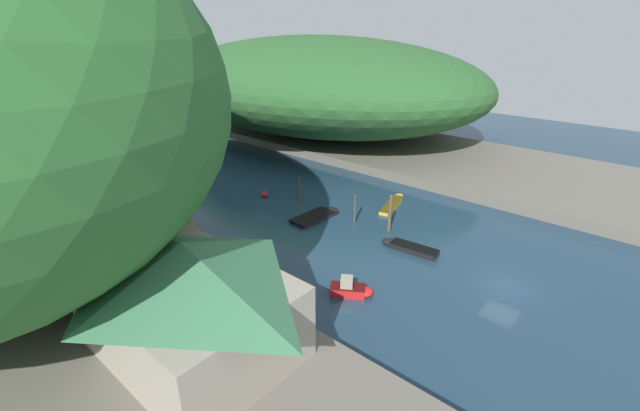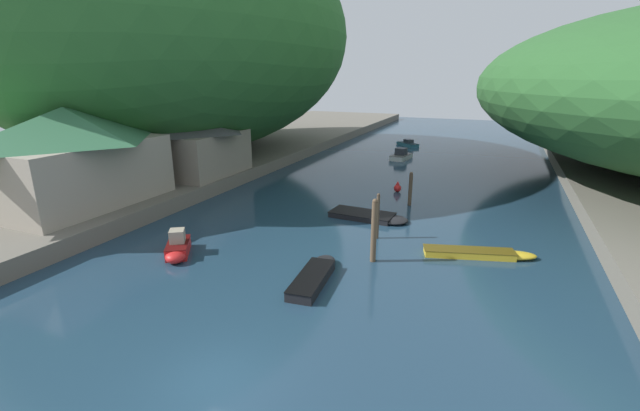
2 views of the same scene
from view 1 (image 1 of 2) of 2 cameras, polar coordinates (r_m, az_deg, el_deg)
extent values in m
plane|color=#1E384C|center=(50.66, -10.13, 1.99)|extent=(130.00, 130.00, 0.00)
cube|color=#666056|center=(68.02, 6.29, 8.26)|extent=(22.00, 120.00, 1.16)
ellipsoid|color=#285628|center=(74.22, -0.45, 16.03)|extent=(41.87, 58.62, 15.03)
cube|color=gray|center=(25.17, -16.78, -13.81)|extent=(8.09, 11.03, 4.39)
pyramid|color=#38704C|center=(23.36, -17.74, -7.20)|extent=(8.74, 11.91, 2.33)
cube|color=gray|center=(34.75, -23.80, -4.54)|extent=(6.20, 8.15, 3.80)
pyramid|color=#4C4C51|center=(33.73, -24.48, -0.77)|extent=(6.70, 8.80, 1.21)
cube|color=teal|center=(66.68, -25.12, 5.55)|extent=(3.48, 3.38, 0.47)
ellipsoid|color=teal|center=(67.28, -26.52, 5.44)|extent=(2.16, 2.14, 0.47)
cube|color=#132A33|center=(66.62, -25.16, 5.75)|extent=(3.55, 3.45, 0.03)
cube|color=#333842|center=(66.52, -25.10, 5.96)|extent=(1.55, 1.53, 0.53)
cube|color=black|center=(37.56, 12.44, -5.71)|extent=(1.69, 4.16, 0.49)
ellipsoid|color=black|center=(38.25, 9.66, -4.91)|extent=(1.43, 2.14, 0.49)
cube|color=black|center=(37.44, 12.47, -5.37)|extent=(1.72, 4.24, 0.03)
cube|color=white|center=(58.42, -19.74, 4.14)|extent=(2.24, 3.68, 0.55)
ellipsoid|color=white|center=(59.97, -20.35, 4.54)|extent=(1.88, 1.96, 0.55)
cube|color=#525252|center=(58.33, -19.78, 4.41)|extent=(2.28, 3.76, 0.03)
cube|color=#333842|center=(58.11, -19.79, 4.77)|extent=(1.37, 1.38, 0.85)
cube|color=red|center=(31.42, 3.70, -11.24)|extent=(2.33, 2.70, 0.67)
ellipsoid|color=red|center=(31.39, 5.99, -11.37)|extent=(1.60, 1.64, 0.67)
cube|color=#450A0A|center=(31.22, 3.72, -10.71)|extent=(2.38, 2.75, 0.03)
cube|color=#9E937F|center=(31.02, 3.59, -10.14)|extent=(1.16, 1.17, 0.77)
cube|color=gold|center=(45.92, 9.47, 0.01)|extent=(5.07, 2.40, 0.38)
ellipsoid|color=gold|center=(48.14, 10.31, 1.07)|extent=(2.67, 1.68, 0.38)
cube|color=#4C3E0E|center=(45.84, 9.48, 0.25)|extent=(5.18, 2.45, 0.03)
cube|color=black|center=(42.55, -0.95, -1.62)|extent=(4.62, 2.37, 0.35)
ellipsoid|color=black|center=(44.01, 1.13, -0.74)|extent=(2.37, 2.12, 0.35)
cube|color=black|center=(42.47, -0.95, -1.39)|extent=(4.71, 2.42, 0.03)
cylinder|color=brown|center=(40.16, 9.29, -1.12)|extent=(0.31, 0.31, 3.43)
sphere|color=brown|center=(39.47, 9.45, 1.23)|extent=(0.28, 0.28, 0.28)
cylinder|color=#4C3D2D|center=(41.48, 4.66, -0.52)|extent=(0.21, 0.21, 2.82)
sphere|color=#4C3D2D|center=(40.91, 4.72, 1.35)|extent=(0.19, 0.19, 0.19)
cylinder|color=#4C3D2D|center=(46.58, -2.85, 2.08)|extent=(0.28, 0.28, 2.53)
sphere|color=#4C3D2D|center=(46.11, -2.88, 3.61)|extent=(0.26, 0.26, 0.26)
sphere|color=red|center=(48.21, -7.42, 1.47)|extent=(0.66, 0.66, 0.66)
cone|color=red|center=(48.02, -7.45, 2.02)|extent=(0.33, 0.33, 0.33)
cylinder|color=#282D3D|center=(34.39, -17.88, -6.69)|extent=(0.13, 0.13, 0.85)
cylinder|color=#282D3D|center=(34.52, -18.04, -6.59)|extent=(0.13, 0.13, 0.85)
cube|color=gold|center=(34.11, -18.12, -5.57)|extent=(0.22, 0.38, 0.62)
sphere|color=beige|center=(33.91, -18.20, -4.95)|extent=(0.22, 0.22, 0.22)
cylinder|color=#282D3D|center=(35.67, -20.35, -5.91)|extent=(0.13, 0.13, 0.85)
cylinder|color=#282D3D|center=(35.79, -20.56, -5.84)|extent=(0.13, 0.13, 0.85)
cube|color=#B2231E|center=(35.40, -20.62, -4.84)|extent=(0.31, 0.43, 0.62)
sphere|color=beige|center=(35.21, -20.71, -4.23)|extent=(0.22, 0.22, 0.22)
camera|label=2|loc=(38.21, 43.73, 4.52)|focal=24.00mm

